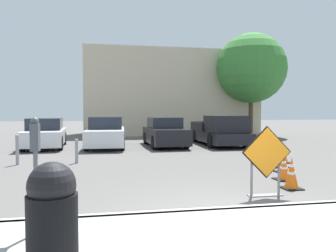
{
  "coord_description": "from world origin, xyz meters",
  "views": [
    {
      "loc": [
        -2.16,
        -5.37,
        1.83
      ],
      "look_at": [
        -0.02,
        6.18,
        1.3
      ],
      "focal_mm": 35.0,
      "sensor_mm": 36.0,
      "label": 1
    }
  ],
  "objects_px": {
    "road_closed_sign": "(267,158)",
    "pickup_truck": "(220,132)",
    "trash_bin": "(52,214)",
    "traffic_cone_fourth": "(279,158)",
    "parking_meter": "(35,155)",
    "traffic_cone_second": "(284,168)",
    "parked_car_third": "(165,133)",
    "bollard_nearest": "(77,150)",
    "bollard_second": "(17,149)",
    "parked_car_second": "(106,133)",
    "traffic_cone_fifth": "(283,155)",
    "parked_car_nearest": "(45,134)",
    "traffic_cone_third": "(283,163)",
    "traffic_cone_nearest": "(292,173)"
  },
  "relations": [
    {
      "from": "road_closed_sign",
      "to": "pickup_truck",
      "type": "xyz_separation_m",
      "value": [
        2.62,
        10.23,
        -0.11
      ]
    },
    {
      "from": "road_closed_sign",
      "to": "trash_bin",
      "type": "height_order",
      "value": "road_closed_sign"
    },
    {
      "from": "traffic_cone_fourth",
      "to": "parking_meter",
      "type": "distance_m",
      "value": 8.28
    },
    {
      "from": "traffic_cone_second",
      "to": "parked_car_third",
      "type": "height_order",
      "value": "parked_car_third"
    },
    {
      "from": "bollard_nearest",
      "to": "bollard_second",
      "type": "height_order",
      "value": "bollard_second"
    },
    {
      "from": "pickup_truck",
      "to": "parked_car_second",
      "type": "bearing_deg",
      "value": -1.0
    },
    {
      "from": "traffic_cone_fifth",
      "to": "pickup_truck",
      "type": "height_order",
      "value": "pickup_truck"
    },
    {
      "from": "parked_car_nearest",
      "to": "parking_meter",
      "type": "xyz_separation_m",
      "value": [
        2.11,
        -12.52,
        0.54
      ]
    },
    {
      "from": "traffic_cone_third",
      "to": "trash_bin",
      "type": "height_order",
      "value": "trash_bin"
    },
    {
      "from": "pickup_truck",
      "to": "parked_car_nearest",
      "type": "bearing_deg",
      "value": -3.01
    },
    {
      "from": "traffic_cone_nearest",
      "to": "bollard_nearest",
      "type": "bearing_deg",
      "value": 137.57
    },
    {
      "from": "trash_bin",
      "to": "parked_car_second",
      "type": "bearing_deg",
      "value": 87.7
    },
    {
      "from": "traffic_cone_nearest",
      "to": "parking_meter",
      "type": "height_order",
      "value": "parking_meter"
    },
    {
      "from": "traffic_cone_nearest",
      "to": "parked_car_third",
      "type": "distance_m",
      "value": 9.9
    },
    {
      "from": "bollard_second",
      "to": "parking_meter",
      "type": "relative_size",
      "value": 0.65
    },
    {
      "from": "traffic_cone_fifth",
      "to": "pickup_truck",
      "type": "xyz_separation_m",
      "value": [
        -0.14,
        6.1,
        0.44
      ]
    },
    {
      "from": "traffic_cone_second",
      "to": "traffic_cone_third",
      "type": "bearing_deg",
      "value": 61.19
    },
    {
      "from": "traffic_cone_third",
      "to": "traffic_cone_second",
      "type": "bearing_deg",
      "value": -118.81
    },
    {
      "from": "bollard_second",
      "to": "traffic_cone_nearest",
      "type": "bearing_deg",
      "value": -33.77
    },
    {
      "from": "traffic_cone_third",
      "to": "traffic_cone_fourth",
      "type": "distance_m",
      "value": 0.94
    },
    {
      "from": "parked_car_second",
      "to": "bollard_second",
      "type": "distance_m",
      "value": 5.82
    },
    {
      "from": "trash_bin",
      "to": "parking_meter",
      "type": "relative_size",
      "value": 0.71
    },
    {
      "from": "traffic_cone_fifth",
      "to": "pickup_truck",
      "type": "bearing_deg",
      "value": 91.33
    },
    {
      "from": "parked_car_third",
      "to": "traffic_cone_second",
      "type": "bearing_deg",
      "value": 98.78
    },
    {
      "from": "road_closed_sign",
      "to": "traffic_cone_fourth",
      "type": "xyz_separation_m",
      "value": [
        2.16,
        3.33,
        -0.52
      ]
    },
    {
      "from": "parking_meter",
      "to": "trash_bin",
      "type": "bearing_deg",
      "value": -70.24
    },
    {
      "from": "parked_car_second",
      "to": "parked_car_third",
      "type": "xyz_separation_m",
      "value": [
        3.01,
        -0.06,
        -0.01
      ]
    },
    {
      "from": "traffic_cone_second",
      "to": "bollard_second",
      "type": "height_order",
      "value": "bollard_second"
    },
    {
      "from": "traffic_cone_third",
      "to": "trash_bin",
      "type": "relative_size",
      "value": 0.53
    },
    {
      "from": "road_closed_sign",
      "to": "bollard_nearest",
      "type": "xyz_separation_m",
      "value": [
        -4.41,
        5.38,
        -0.37
      ]
    },
    {
      "from": "road_closed_sign",
      "to": "parked_car_third",
      "type": "xyz_separation_m",
      "value": [
        -0.4,
        10.33,
        -0.13
      ]
    },
    {
      "from": "pickup_truck",
      "to": "bollard_second",
      "type": "distance_m",
      "value": 10.21
    },
    {
      "from": "traffic_cone_nearest",
      "to": "parking_meter",
      "type": "relative_size",
      "value": 0.47
    },
    {
      "from": "road_closed_sign",
      "to": "traffic_cone_third",
      "type": "distance_m",
      "value": 3.1
    },
    {
      "from": "traffic_cone_nearest",
      "to": "parked_car_nearest",
      "type": "height_order",
      "value": "parked_car_nearest"
    },
    {
      "from": "traffic_cone_nearest",
      "to": "parking_meter",
      "type": "xyz_separation_m",
      "value": [
        -5.23,
        -2.25,
        0.87
      ]
    },
    {
      "from": "traffic_cone_fifth",
      "to": "parked_car_nearest",
      "type": "height_order",
      "value": "parked_car_nearest"
    },
    {
      "from": "pickup_truck",
      "to": "traffic_cone_third",
      "type": "bearing_deg",
      "value": 84.54
    },
    {
      "from": "traffic_cone_second",
      "to": "parked_car_third",
      "type": "bearing_deg",
      "value": 100.54
    },
    {
      "from": "parked_car_nearest",
      "to": "parking_meter",
      "type": "distance_m",
      "value": 12.71
    },
    {
      "from": "traffic_cone_fifth",
      "to": "traffic_cone_fourth",
      "type": "bearing_deg",
      "value": -126.56
    },
    {
      "from": "traffic_cone_second",
      "to": "trash_bin",
      "type": "relative_size",
      "value": 0.56
    },
    {
      "from": "traffic_cone_fourth",
      "to": "bollard_second",
      "type": "xyz_separation_m",
      "value": [
        -8.53,
        2.05,
        0.24
      ]
    },
    {
      "from": "bollard_second",
      "to": "traffic_cone_fourth",
      "type": "bearing_deg",
      "value": -13.52
    },
    {
      "from": "traffic_cone_second",
      "to": "road_closed_sign",
      "type": "bearing_deg",
      "value": -130.72
    },
    {
      "from": "traffic_cone_second",
      "to": "traffic_cone_fourth",
      "type": "height_order",
      "value": "traffic_cone_fourth"
    },
    {
      "from": "traffic_cone_fifth",
      "to": "traffic_cone_second",
      "type": "bearing_deg",
      "value": -119.35
    },
    {
      "from": "traffic_cone_third",
      "to": "pickup_truck",
      "type": "height_order",
      "value": "pickup_truck"
    },
    {
      "from": "traffic_cone_fourth",
      "to": "parked_car_nearest",
      "type": "relative_size",
      "value": 0.14
    },
    {
      "from": "trash_bin",
      "to": "parked_car_nearest",
      "type": "bearing_deg",
      "value": 100.39
    }
  ]
}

